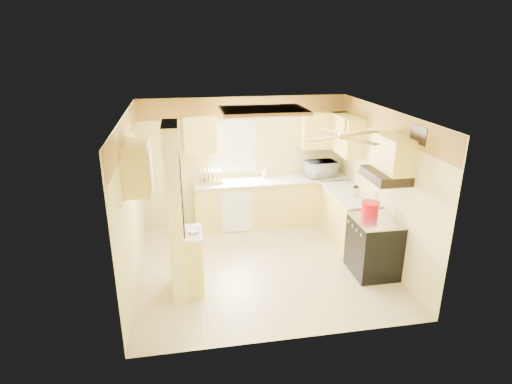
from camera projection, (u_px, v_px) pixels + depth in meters
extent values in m
plane|color=#C8B58B|center=(262.00, 264.00, 7.09)|extent=(4.00, 4.00, 0.00)
plane|color=white|center=(263.00, 113.00, 6.24)|extent=(4.00, 4.00, 0.00)
plane|color=#E6DA8C|center=(244.00, 161.00, 8.42)|extent=(4.00, 0.00, 4.00)
plane|color=#E6DA8C|center=(294.00, 249.00, 4.91)|extent=(4.00, 0.00, 4.00)
plane|color=#E6DA8C|center=(130.00, 202.00, 6.33)|extent=(0.00, 3.80, 3.80)
plane|color=#E6DA8C|center=(382.00, 186.00, 7.00)|extent=(0.00, 3.80, 3.80)
cube|color=gold|center=(244.00, 108.00, 8.05)|extent=(4.00, 0.02, 0.40)
cube|color=#E6DA8C|center=(175.00, 213.00, 5.93)|extent=(0.20, 0.70, 2.50)
cube|color=#FFEB74|center=(194.00, 262.00, 6.24)|extent=(0.25, 0.55, 0.90)
cube|color=silver|center=(192.00, 233.00, 6.08)|extent=(0.28, 0.58, 0.04)
cube|color=#FFEB74|center=(272.00, 203.00, 8.50)|extent=(3.00, 0.60, 0.90)
cube|color=#FFEB74|center=(348.00, 218.00, 7.78)|extent=(0.60, 1.40, 0.90)
cube|color=silver|center=(272.00, 180.00, 8.33)|extent=(3.04, 0.64, 0.04)
cube|color=silver|center=(349.00, 194.00, 7.61)|extent=(0.64, 1.44, 0.04)
cube|color=white|center=(237.00, 212.00, 8.10)|extent=(0.58, 0.02, 0.80)
cube|color=white|center=(232.00, 147.00, 8.27)|extent=(0.92, 0.02, 1.02)
cube|color=white|center=(232.00, 147.00, 8.27)|extent=(0.80, 0.02, 0.90)
cube|color=#FFEB74|center=(200.00, 134.00, 7.92)|extent=(0.60, 0.35, 0.70)
cube|color=#FFEB74|center=(324.00, 130.00, 8.31)|extent=(0.90, 0.35, 0.70)
cube|color=#FFEB74|center=(347.00, 134.00, 7.92)|extent=(0.35, 1.00, 0.70)
cube|color=#FFEB74|center=(137.00, 167.00, 5.93)|extent=(0.35, 0.75, 0.70)
cube|color=#FFEB74|center=(393.00, 154.00, 6.22)|extent=(0.35, 0.76, 0.52)
cube|color=black|center=(373.00, 247.00, 6.71)|extent=(0.65, 0.76, 0.90)
cube|color=silver|center=(376.00, 220.00, 6.55)|extent=(0.66, 0.77, 0.02)
cylinder|color=silver|center=(362.00, 235.00, 6.30)|extent=(0.03, 0.05, 0.05)
cylinder|color=silver|center=(357.00, 230.00, 6.46)|extent=(0.03, 0.05, 0.05)
cylinder|color=silver|center=(353.00, 226.00, 6.61)|extent=(0.03, 0.05, 0.05)
cylinder|color=silver|center=(349.00, 221.00, 6.76)|extent=(0.03, 0.05, 0.05)
cube|color=black|center=(385.00, 176.00, 6.32)|extent=(0.50, 0.76, 0.14)
cube|color=black|center=(180.00, 171.00, 5.75)|extent=(0.02, 0.42, 0.57)
cube|color=white|center=(181.00, 171.00, 5.75)|extent=(0.01, 0.37, 0.52)
cube|color=black|center=(183.00, 216.00, 5.97)|extent=(0.02, 0.42, 0.57)
cube|color=yellow|center=(184.00, 216.00, 5.97)|extent=(0.01, 0.37, 0.52)
cube|color=brown|center=(263.00, 110.00, 6.73)|extent=(1.35, 0.95, 0.06)
cube|color=white|center=(263.00, 112.00, 6.74)|extent=(1.15, 0.75, 0.02)
cylinder|color=gold|center=(345.00, 126.00, 5.79)|extent=(0.04, 0.04, 0.16)
cylinder|color=gold|center=(345.00, 136.00, 5.83)|extent=(0.18, 0.18, 0.08)
cube|color=brown|center=(362.00, 133.00, 5.98)|extent=(0.55, 0.28, 0.01)
cube|color=brown|center=(330.00, 131.00, 6.09)|extent=(0.28, 0.55, 0.01)
cube|color=brown|center=(326.00, 138.00, 5.68)|extent=(0.55, 0.28, 0.01)
cube|color=brown|center=(361.00, 140.00, 5.57)|extent=(0.28, 0.55, 0.01)
cube|color=black|center=(419.00, 135.00, 5.80)|extent=(0.02, 0.40, 0.25)
imported|color=white|center=(321.00, 169.00, 8.45)|extent=(0.61, 0.44, 0.31)
imported|color=white|center=(194.00, 231.00, 6.06)|extent=(0.24, 0.24, 0.05)
cylinder|color=red|center=(370.00, 209.00, 6.74)|extent=(0.27, 0.27, 0.17)
cylinder|color=red|center=(371.00, 203.00, 6.71)|extent=(0.29, 0.29, 0.02)
cylinder|color=silver|center=(356.00, 192.00, 7.38)|extent=(0.13, 0.13, 0.17)
cylinder|color=black|center=(356.00, 187.00, 7.35)|extent=(0.09, 0.09, 0.03)
cube|color=#DDBD7F|center=(211.00, 181.00, 8.14)|extent=(0.45, 0.36, 0.04)
cube|color=#DDBD7F|center=(202.00, 177.00, 8.08)|extent=(0.02, 0.28, 0.24)
cube|color=#DDBD7F|center=(205.00, 177.00, 8.09)|extent=(0.02, 0.28, 0.24)
cube|color=#DDBD7F|center=(209.00, 176.00, 8.10)|extent=(0.02, 0.28, 0.24)
cube|color=#DDBD7F|center=(213.00, 176.00, 8.12)|extent=(0.02, 0.28, 0.24)
cube|color=#DDBD7F|center=(217.00, 176.00, 8.13)|extent=(0.02, 0.28, 0.24)
cube|color=#DDBD7F|center=(220.00, 176.00, 8.14)|extent=(0.02, 0.28, 0.24)
cylinder|color=white|center=(205.00, 177.00, 8.09)|extent=(0.02, 0.24, 0.24)
cylinder|color=white|center=(213.00, 176.00, 8.12)|extent=(0.02, 0.24, 0.24)
cylinder|color=white|center=(265.00, 175.00, 8.38)|extent=(0.10, 0.10, 0.13)
cylinder|color=#DDBD7F|center=(266.00, 173.00, 8.37)|extent=(0.01, 0.01, 0.20)
cylinder|color=#DDBD7F|center=(265.00, 173.00, 8.39)|extent=(0.01, 0.01, 0.20)
cylinder|color=#DDBD7F|center=(264.00, 173.00, 8.37)|extent=(0.01, 0.01, 0.20)
cylinder|color=#DDBD7F|center=(265.00, 173.00, 8.36)|extent=(0.01, 0.01, 0.20)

